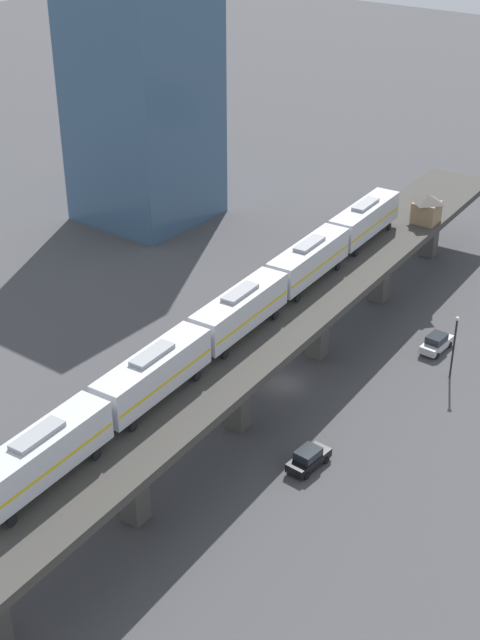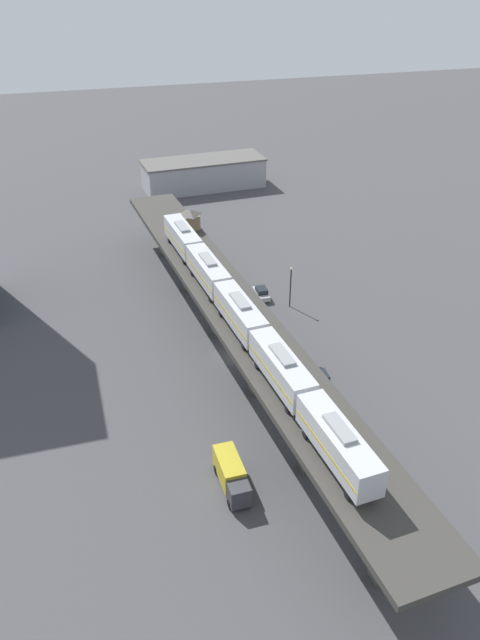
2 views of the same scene
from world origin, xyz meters
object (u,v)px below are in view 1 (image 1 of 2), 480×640
(subway_train, at_px, (240,310))
(street_lamp, at_px, (454,342))
(street_car_black, at_px, (309,458))
(delivery_truck, at_px, (56,461))
(office_tower, at_px, (142,89))
(street_car_silver, at_px, (437,343))
(signal_hut, at_px, (427,208))

(subway_train, xyz_separation_m, street_lamp, (13.42, 17.23, -6.59))
(subway_train, bearing_deg, street_car_black, -18.96)
(delivery_truck, xyz_separation_m, office_tower, (-33.69, 48.29, 16.24))
(street_car_black, relative_size, street_lamp, 0.65)
(street_car_silver, bearing_deg, street_lamp, -48.27)
(street_car_silver, distance_m, delivery_truck, 41.93)
(subway_train, distance_m, office_tower, 50.83)
(street_car_black, bearing_deg, street_lamp, 80.77)
(street_lamp, bearing_deg, street_car_silver, 131.73)
(subway_train, bearing_deg, street_car_silver, 64.89)
(delivery_truck, bearing_deg, street_car_silver, 67.48)
(street_car_silver, relative_size, office_tower, 0.12)
(signal_hut, xyz_separation_m, office_tower, (-41.05, -3.31, 8.05))
(delivery_truck, bearing_deg, subway_train, 70.73)
(signal_hut, distance_m, office_tower, 41.96)
(street_lamp, xyz_separation_m, office_tower, (-53.25, 13.49, 13.89))
(signal_hut, height_order, delivery_truck, signal_hut)
(subway_train, xyz_separation_m, street_car_silver, (9.91, 21.15, -9.76))
(street_car_black, height_order, delivery_truck, delivery_truck)
(signal_hut, relative_size, office_tower, 0.10)
(delivery_truck, relative_size, office_tower, 0.20)
(street_car_black, relative_size, street_car_silver, 1.01)
(subway_train, height_order, delivery_truck, subway_train)
(subway_train, relative_size, signal_hut, 18.07)
(street_car_silver, bearing_deg, signal_hut, 124.04)
(subway_train, relative_size, office_tower, 1.73)
(subway_train, bearing_deg, office_tower, 142.36)
(subway_train, bearing_deg, delivery_truck, -109.27)
(street_car_silver, bearing_deg, office_tower, 169.12)
(subway_train, distance_m, street_car_silver, 25.32)
(street_car_black, height_order, office_tower, office_tower)
(delivery_truck, relative_size, street_lamp, 1.04)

